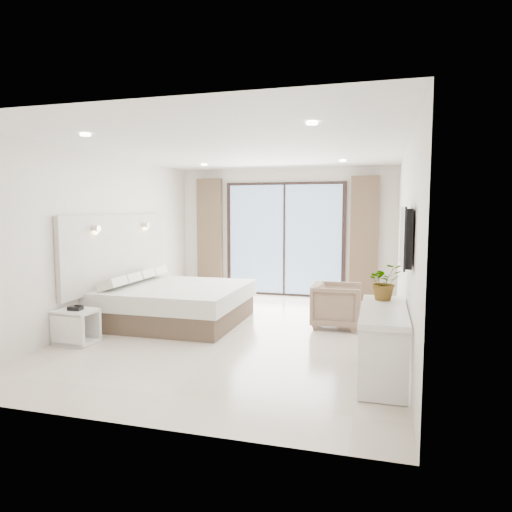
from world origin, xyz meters
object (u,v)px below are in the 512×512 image
object	(u,v)px
console_desk	(384,327)
nightstand	(76,326)
bed	(175,303)
armchair	(337,303)

from	to	relation	value
console_desk	nightstand	bearing A→B (deg)	176.97
nightstand	console_desk	world-z (taller)	console_desk
bed	console_desk	distance (m)	3.69
nightstand	console_desk	size ratio (longest dim) A/B	0.35
bed	nightstand	distance (m)	1.66
console_desk	armchair	world-z (taller)	console_desk
armchair	nightstand	bearing A→B (deg)	117.41
nightstand	armchair	bearing A→B (deg)	32.31
nightstand	bed	bearing A→B (deg)	65.27
nightstand	armchair	size ratio (longest dim) A/B	0.71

